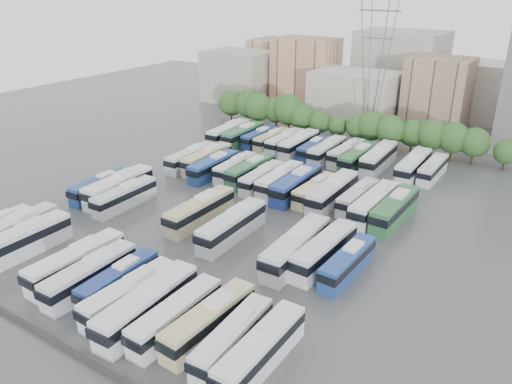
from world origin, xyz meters
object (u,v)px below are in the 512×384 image
Objects in this scene: bus_r1_s1 at (119,187)px; bus_r3_s6 at (313,149)px; bus_r3_s0 at (229,133)px; bus_r0_s13 at (261,350)px; bus_r2_s4 at (235,167)px; bus_r2_s10 at (332,192)px; bus_r0_s6 at (90,275)px; bus_r1_s8 at (232,226)px; bus_r1_s12 at (324,250)px; bus_r2_s1 at (191,158)px; bus_r0_s12 at (233,338)px; bus_r2_s3 at (214,166)px; bus_r0_s2 at (22,241)px; bus_r2_s13 at (395,209)px; bus_r2_s8 at (296,184)px; bus_r2_s11 at (358,197)px; bus_r3_s5 at (299,144)px; bus_r3_s10 at (379,158)px; bus_r0_s1 at (14,231)px; bus_r0_s11 at (209,320)px; bus_r2_s2 at (207,159)px; bus_r2_s7 at (280,180)px; bus_r1_s6 at (200,210)px; bus_r3_s2 at (259,137)px; bus_r2_s12 at (374,204)px; bus_r3_s7 at (327,151)px; bus_r0_s5 at (76,262)px; bus_r0_s7 at (119,280)px; bus_r0_s10 at (176,315)px; bus_r0_s9 at (148,305)px; bus_r3_s9 at (359,158)px; bus_r1_s2 at (125,196)px; bus_r3_s3 at (272,139)px; bus_r1_s11 at (296,247)px; bus_r3_s12 at (413,166)px; bus_r1_s0 at (100,186)px; bus_r3_s8 at (347,153)px; electricity_pylon at (376,50)px; bus_r3_s4 at (285,141)px; bus_r3_s1 at (243,135)px; bus_r2_s9 at (315,190)px; bus_r1_s13 at (348,262)px.

bus_r1_s1 is 38.97m from bus_r3_s6.
bus_r0_s13 is at bearing -53.41° from bus_r3_s0.
bus_r2_s10 reaches higher than bus_r2_s4.
bus_r1_s8 is (6.41, 18.45, 0.12)m from bus_r0_s6.
bus_r2_s1 is at bearing 156.56° from bus_r1_s12.
bus_r2_s3 is at bearing 127.15° from bus_r0_s12.
bus_r2_s13 is (36.18, 35.26, -0.01)m from bus_r0_s2.
bus_r2_s8 reaches higher than bus_r2_s11.
bus_r2_s8 is 1.02× the size of bus_r3_s5.
bus_r3_s10 is at bearing 1.06° from bus_r3_s0.
bus_r0_s11 is at bearing -3.17° from bus_r0_s1.
bus_r2_s2 is at bearing 128.39° from bus_r0_s12.
bus_r2_s7 is at bearing 65.20° from bus_r0_s2.
bus_r2_s13 is (23.19, 15.72, 0.03)m from bus_r1_s6.
bus_r2_s11 is at bearing -3.54° from bus_r2_s4.
bus_r2_s3 is 0.98× the size of bus_r2_s7.
bus_r3_s2 is (-36.10, 55.19, -0.20)m from bus_r0_s13.
bus_r2_s12 reaches higher than bus_r1_s6.
bus_r0_s13 is 0.94× the size of bus_r1_s12.
bus_r2_s12 is 1.03× the size of bus_r3_s5.
bus_r3_s6 is at bearing 176.57° from bus_r3_s7.
bus_r0_s5 is 6.69m from bus_r0_s7.
bus_r0_s2 is at bearing -82.89° from bus_r1_s1.
bus_r3_s5 is (-16.64, 55.33, 0.14)m from bus_r0_s10.
bus_r1_s8 is (3.13, 17.21, 0.32)m from bus_r0_s7.
bus_r3_s5 is (9.64, 54.84, -0.06)m from bus_r0_s2.
bus_r0_s9 reaches higher than bus_r3_s6.
bus_r1_s12 is 1.01× the size of bus_r3_s9.
bus_r2_s10 is (-6.83, 35.81, 0.33)m from bus_r0_s12.
bus_r2_s8 is 31.78m from bus_r3_s0.
bus_r1_s12 is (3.43, 18.35, 0.13)m from bus_r0_s11.
bus_r0_s7 is 0.91× the size of bus_r0_s11.
bus_r0_s1 is 1.01× the size of bus_r3_s9.
bus_r3_s3 is at bearing 84.48° from bus_r1_s2.
bus_r1_s11 reaches higher than bus_r3_s2.
bus_r3_s12 is (13.14, 18.79, 0.05)m from bus_r2_s8.
bus_r1_s0 is at bearing 157.08° from bus_r0_s13.
bus_r3_s8 is (6.58, 55.58, -0.06)m from bus_r0_s6.
bus_r3_s7 is at bearing 88.19° from bus_r0_s7.
bus_r0_s12 is (16.39, -0.94, 0.06)m from bus_r0_s7.
bus_r2_s3 is 1.07× the size of bus_r2_s4.
bus_r2_s11 is 34.91m from bus_r3_s2.
electricity_pylon reaches higher than bus_r3_s4.
bus_r3_s1 reaches higher than bus_r2_s7.
bus_r2_s7 is at bearing 177.97° from bus_r2_s10.
bus_r3_s5 is at bearing 104.37° from bus_r1_s8.
bus_r2_s8 reaches higher than bus_r2_s9.
bus_r2_s13 is at bearing 55.76° from bus_r0_s6.
bus_r0_s12 is at bearing -77.87° from bus_r3_s9.
bus_r1_s13 is at bearing -3.96° from bus_r1_s1.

